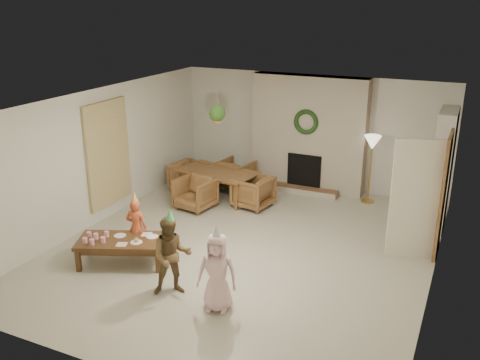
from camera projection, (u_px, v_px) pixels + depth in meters
The scene contains 56 objects.
floor at pixel (246, 247), 8.97m from camera, with size 7.00×7.00×0.00m, color #B7B29E.
ceiling at pixel (247, 102), 8.15m from camera, with size 7.00×7.00×0.00m, color white.
wall_back at pixel (311, 131), 11.56m from camera, with size 7.00×7.00×0.00m, color silver.
wall_front at pixel (111, 276), 5.56m from camera, with size 7.00×7.00×0.00m, color silver.
wall_left at pixel (99, 156), 9.75m from camera, with size 7.00×7.00×0.00m, color silver.
wall_right at pixel (441, 208), 7.37m from camera, with size 7.00×7.00×0.00m, color silver.
fireplace_mass at pixel (309, 133), 11.39m from camera, with size 2.50×0.40×2.50m, color #4D2314.
fireplace_hearth at pixel (301, 190), 11.48m from camera, with size 1.60×0.30×0.12m, color #5B3119.
fireplace_firebox at pixel (305, 171), 11.50m from camera, with size 0.75×0.12×0.75m, color black.
fireplace_wreath at pixel (306, 122), 11.09m from camera, with size 0.54×0.54×0.10m, color #183714.
floor_lamp_base at pixel (367, 201), 10.97m from camera, with size 0.27×0.27×0.03m, color gold.
floor_lamp_post at pixel (370, 172), 10.75m from camera, with size 0.03×0.03×1.28m, color gold.
floor_lamp_shade at pixel (372, 143), 10.55m from camera, with size 0.34×0.34×0.28m, color beige.
bookshelf_carcass at pixel (442, 170), 9.45m from camera, with size 0.30×1.00×2.20m, color white.
bookshelf_shelf_a at pixel (437, 203), 9.67m from camera, with size 0.30×0.92×0.03m, color white.
bookshelf_shelf_b at pixel (439, 183), 9.54m from camera, with size 0.30×0.92×0.03m, color white.
bookshelf_shelf_c at pixel (442, 162), 9.41m from camera, with size 0.30×0.92×0.03m, color white.
bookshelf_shelf_d at pixel (445, 140), 9.28m from camera, with size 0.30×0.92×0.03m, color white.
books_row_lower at pixel (436, 199), 9.51m from camera, with size 0.20×0.40×0.24m, color maroon.
books_row_mid at pixel (439, 175), 9.55m from camera, with size 0.20×0.44×0.24m, color #284195.
books_row_upper at pixel (441, 156), 9.29m from camera, with size 0.20×0.36×0.22m, color #B68527.
door_frame at pixel (443, 195), 8.49m from camera, with size 0.05×0.86×2.04m, color brown.
door_leaf at pixel (416, 200), 8.32m from camera, with size 0.05×0.80×2.00m, color beige.
curtain_panel at pixel (108, 154), 9.91m from camera, with size 0.06×1.20×2.00m, color beige.
dining_table at pixel (217, 185), 11.11m from camera, with size 1.66×0.93×0.58m, color brown.
dining_chair_near at pixel (195, 193), 10.53m from camera, with size 0.69×0.71×0.65m, color brown.
dining_chair_far at pixel (236, 174), 11.67m from camera, with size 0.69×0.71×0.65m, color brown.
dining_chair_left at pixel (190, 177), 11.49m from camera, with size 0.69×0.71×0.65m, color brown.
dining_chair_right at pixel (253, 192), 10.62m from camera, with size 0.69×0.71×0.65m, color brown.
hanging_plant_cord at pixel (217, 102), 10.07m from camera, with size 0.01×0.01×0.70m, color tan.
hanging_plant_pot at pixel (217, 120), 10.18m from camera, with size 0.16×0.16×0.12m, color #AA7237.
hanging_plant_foliage at pixel (217, 113), 10.14m from camera, with size 0.32×0.32×0.32m, color #264D19.
coffee_table_top at pixel (121, 241), 8.31m from camera, with size 1.37×0.69×0.06m, color #53351B.
coffee_table_apron at pixel (122, 245), 8.34m from camera, with size 1.27×0.58×0.08m, color #53351B.
coffee_leg_fl at pixel (78, 261), 8.14m from camera, with size 0.07×0.07×0.36m, color #53351B.
coffee_leg_fr at pixel (158, 262), 8.10m from camera, with size 0.07×0.07×0.36m, color #53351B.
coffee_leg_bl at pixel (89, 245), 8.66m from camera, with size 0.07×0.07×0.36m, color #53351B.
coffee_leg_br at pixel (164, 246), 8.63m from camera, with size 0.07×0.07×0.36m, color #53351B.
cup_a at pixel (85, 240), 8.15m from camera, with size 0.07×0.07×0.09m, color white.
cup_b at pixel (89, 235), 8.35m from camera, with size 0.07×0.07×0.09m, color white.
cup_c at pixel (92, 242), 8.10m from camera, with size 0.07×0.07×0.09m, color white.
cup_d at pixel (96, 236), 8.30m from camera, with size 0.07×0.07×0.09m, color white.
cup_e at pixel (103, 240), 8.17m from camera, with size 0.07×0.07×0.09m, color white.
cup_f at pixel (107, 234), 8.37m from camera, with size 0.07×0.07×0.09m, color white.
plate_a at pixel (120, 236), 8.42m from camera, with size 0.19×0.19×0.01m, color white.
plate_b at pixel (136, 242), 8.19m from camera, with size 0.19×0.19×0.01m, color white.
plate_c at pixel (152, 237), 8.39m from camera, with size 0.19×0.19×0.01m, color white.
food_scoop at pixel (136, 240), 8.18m from camera, with size 0.07×0.07×0.07m, color tan.
napkin_left at pixel (122, 244), 8.12m from camera, with size 0.16×0.16×0.01m, color beige.
napkin_right at pixel (147, 234), 8.47m from camera, with size 0.16×0.16×0.01m, color beige.
child_red at pixel (137, 228), 8.56m from camera, with size 0.36×0.23×0.98m, color #BB4C28.
party_hat_red at pixel (134, 197), 8.39m from camera, with size 0.13×0.13×0.19m, color #D6D747.
child_plaid at pixel (172, 256), 7.41m from camera, with size 0.57×0.45×1.18m, color brown.
party_hat_plaid at pixel (170, 215), 7.20m from camera, with size 0.14×0.14×0.19m, color #50BC69.
child_pink at pixel (217, 272), 7.03m from camera, with size 0.55×0.36×1.12m, color #FCC9CF.
party_hat_pink at pixel (216, 231), 6.83m from camera, with size 0.15×0.15×0.20m, color silver.
Camera 1 is at (3.31, -7.39, 4.04)m, focal length 39.28 mm.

